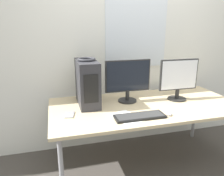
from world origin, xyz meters
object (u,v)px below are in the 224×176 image
Objects in this scene: monitor_right_near at (179,78)px; mouse at (168,114)px; headphones at (87,59)px; keyboard at (140,116)px; pc_tower at (87,83)px; monitor_main at (128,79)px; cell_phone at (70,115)px.

monitor_right_near is 5.26× the size of mouse.
mouse is (0.67, -0.48, -0.46)m from headphones.
monitor_right_near is at bearing 30.86° from keyboard.
monitor_right_near is 0.72m from keyboard.
pc_tower is at bearing 144.20° from mouse.
monitor_main is 3.03× the size of cell_phone.
monitor_main is at bearing 118.67° from mouse.
monitor_right_near is at bearing -7.15° from headphones.
headphones is at bearing 129.90° from keyboard.
keyboard is at bearing 177.11° from mouse.
mouse is at bearing -2.46° from cell_phone.
mouse reaches higher than cell_phone.
keyboard is (-0.03, -0.43, -0.24)m from monitor_main.
mouse reaches higher than keyboard.
mouse is (0.25, -0.45, -0.24)m from monitor_main.
pc_tower reaches higher than mouse.
headphones reaches higher than cell_phone.
pc_tower is 2.53× the size of headphones.
monitor_main is at bearing 31.13° from cell_phone.
keyboard reaches higher than cell_phone.
cell_phone is at bearing 165.37° from mouse.
monitor_main reaches higher than keyboard.
monitor_main is 5.72× the size of mouse.
monitor_right_near reaches higher than keyboard.
pc_tower reaches higher than cell_phone.
headphones is 0.48m from monitor_main.
monitor_main is at bearing -4.71° from pc_tower.
monitor_right_near is (0.98, -0.12, -0.23)m from headphones.
monitor_right_near is 0.98× the size of keyboard.
mouse is 0.53× the size of cell_phone.
pc_tower is at bearing 62.45° from cell_phone.
headphones is at bearing 144.15° from mouse.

